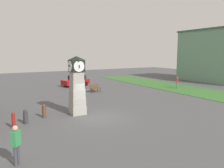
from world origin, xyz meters
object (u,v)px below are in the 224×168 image
bollard_near_tower (14,120)px  pedestrian_crossing_lot (177,82)px  bollard_far_row (44,111)px  pedestrian_by_cars (16,142)px  car_silver_hatch (76,81)px  bollard_mid_row (26,116)px  bench (95,88)px  clock_tower (77,86)px

bollard_near_tower → pedestrian_crossing_lot: (-6.09, 21.09, 0.36)m
bollard_far_row → pedestrian_by_cars: bearing=-22.2°
car_silver_hatch → pedestrian_crossing_lot: 14.32m
bollard_mid_row → pedestrian_crossing_lot: pedestrian_crossing_lot is taller
bench → pedestrian_crossing_lot: 11.28m
clock_tower → car_silver_hatch: 15.08m
car_silver_hatch → pedestrian_by_cars: 22.79m
bollard_far_row → bench: bollard_far_row is taller
pedestrian_by_cars → bollard_near_tower: bearing=175.3°
bollard_far_row → pedestrian_crossing_lot: bearing=104.0°
bollard_near_tower → pedestrian_by_cars: pedestrian_by_cars is taller
bollard_far_row → pedestrian_by_cars: pedestrian_by_cars is taller
bollard_near_tower → bollard_mid_row: 1.00m
car_silver_hatch → pedestrian_crossing_lot: bearing=50.8°
bench → pedestrian_by_cars: bearing=-36.6°
bollard_far_row → pedestrian_crossing_lot: size_ratio=0.65×
clock_tower → bollard_mid_row: (0.49, -3.95, -1.73)m
car_silver_hatch → clock_tower: bearing=-20.4°
bollard_near_tower → bollard_far_row: bearing=122.0°
clock_tower → bollard_mid_row: bearing=-82.9°
bollard_near_tower → bench: size_ratio=0.63×
pedestrian_crossing_lot → car_silver_hatch: bearing=-129.2°
bollard_mid_row → car_silver_hatch: bearing=147.8°
bollard_near_tower → bollard_far_row: (-1.40, 2.24, -0.02)m
clock_tower → car_silver_hatch: (-14.06, 5.23, -1.44)m
bollard_mid_row → pedestrian_crossing_lot: bearing=105.2°
bollard_far_row → bench: 11.26m
bollard_far_row → car_silver_hatch: 15.78m
clock_tower → bench: size_ratio=2.73×
car_silver_hatch → pedestrian_crossing_lot: (9.05, 11.10, 0.11)m
clock_tower → bollard_mid_row: size_ratio=4.53×
bollard_near_tower → pedestrian_by_cars: 5.17m
bollard_mid_row → bench: 12.86m
car_silver_hatch → bollard_near_tower: bearing=-33.4°
bollard_far_row → pedestrian_by_cars: (6.53, -2.66, 0.50)m
bollard_far_row → bollard_near_tower: bearing=-58.0°
bollard_mid_row → bollard_far_row: (-0.81, 1.43, 0.01)m
car_silver_hatch → bollard_mid_row: bearing=-32.2°
car_silver_hatch → pedestrian_crossing_lot: size_ratio=2.66×
bollard_mid_row → car_silver_hatch: size_ratio=0.24×
car_silver_hatch → bench: 5.86m
clock_tower → car_silver_hatch: bearing=159.6°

